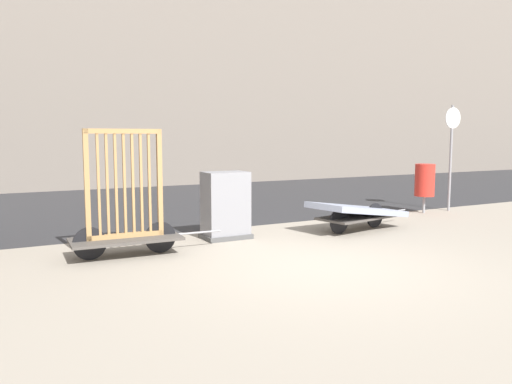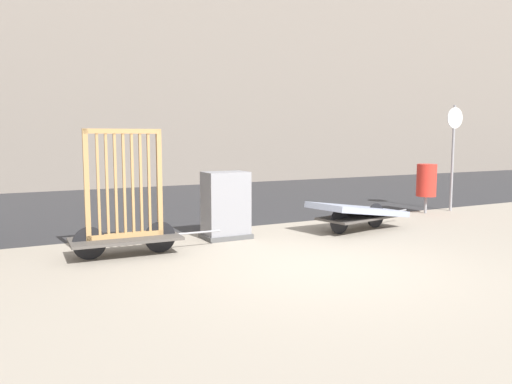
{
  "view_description": "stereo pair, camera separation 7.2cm",
  "coord_description": "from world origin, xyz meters",
  "px_view_note": "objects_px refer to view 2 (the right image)",
  "views": [
    {
      "loc": [
        -3.86,
        -5.43,
        1.74
      ],
      "look_at": [
        0.0,
        1.81,
        0.84
      ],
      "focal_mm": 35.0,
      "sensor_mm": 36.0,
      "label": 1
    },
    {
      "loc": [
        -3.8,
        -5.46,
        1.74
      ],
      "look_at": [
        0.0,
        1.81,
        0.84
      ],
      "focal_mm": 35.0,
      "sensor_mm": 36.0,
      "label": 2
    }
  ],
  "objects_px": {
    "bike_cart_with_bedframe": "(126,216)",
    "utility_cabinet": "(226,208)",
    "bike_cart_with_mattress": "(359,211)",
    "trash_bin": "(426,180)",
    "sign_post": "(453,145)"
  },
  "relations": [
    {
      "from": "bike_cart_with_bedframe",
      "to": "utility_cabinet",
      "type": "height_order",
      "value": "bike_cart_with_bedframe"
    },
    {
      "from": "bike_cart_with_mattress",
      "to": "utility_cabinet",
      "type": "relative_size",
      "value": 2.17
    },
    {
      "from": "utility_cabinet",
      "to": "trash_bin",
      "type": "relative_size",
      "value": 1.02
    },
    {
      "from": "bike_cart_with_bedframe",
      "to": "utility_cabinet",
      "type": "bearing_deg",
      "value": 17.49
    },
    {
      "from": "bike_cart_with_mattress",
      "to": "sign_post",
      "type": "distance_m",
      "value": 3.9
    },
    {
      "from": "bike_cart_with_bedframe",
      "to": "sign_post",
      "type": "xyz_separation_m",
      "value": [
        7.89,
        0.98,
        0.97
      ]
    },
    {
      "from": "sign_post",
      "to": "bike_cart_with_bedframe",
      "type": "bearing_deg",
      "value": -172.92
    },
    {
      "from": "bike_cart_with_bedframe",
      "to": "bike_cart_with_mattress",
      "type": "bearing_deg",
      "value": 2.0
    },
    {
      "from": "utility_cabinet",
      "to": "trash_bin",
      "type": "height_order",
      "value": "utility_cabinet"
    },
    {
      "from": "trash_bin",
      "to": "sign_post",
      "type": "bearing_deg",
      "value": -0.48
    },
    {
      "from": "bike_cart_with_mattress",
      "to": "utility_cabinet",
      "type": "bearing_deg",
      "value": 157.62
    },
    {
      "from": "bike_cart_with_mattress",
      "to": "trash_bin",
      "type": "height_order",
      "value": "trash_bin"
    },
    {
      "from": "utility_cabinet",
      "to": "trash_bin",
      "type": "xyz_separation_m",
      "value": [
        5.24,
        0.48,
        0.22
      ]
    },
    {
      "from": "bike_cart_with_mattress",
      "to": "utility_cabinet",
      "type": "distance_m",
      "value": 2.54
    },
    {
      "from": "utility_cabinet",
      "to": "bike_cart_with_bedframe",
      "type": "bearing_deg",
      "value": -164.49
    }
  ]
}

